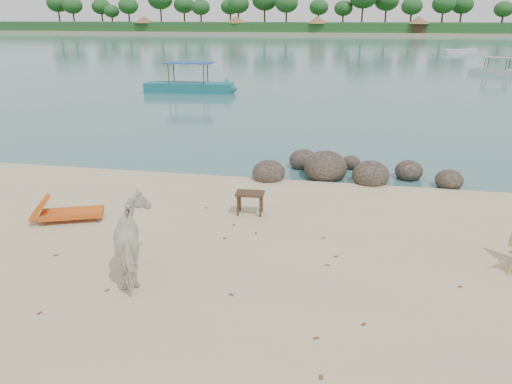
% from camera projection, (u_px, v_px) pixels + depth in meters
% --- Properties ---
extents(water, '(400.00, 400.00, 0.00)m').
position_uv_depth(water, '(345.00, 43.00, 93.16)').
color(water, '#326265').
rests_on(water, ground).
extents(far_shore, '(420.00, 90.00, 1.40)m').
position_uv_depth(far_shore, '(351.00, 31.00, 167.21)').
color(far_shore, tan).
rests_on(far_shore, ground).
extents(far_scenery, '(420.00, 18.00, 9.50)m').
position_uv_depth(far_scenery, '(350.00, 22.00, 135.33)').
color(far_scenery, '#1E4C1E').
rests_on(far_scenery, ground).
extents(boulders, '(6.32, 2.80, 1.03)m').
position_uv_depth(boulders, '(340.00, 171.00, 15.71)').
color(boulders, '#2B241D').
rests_on(boulders, ground).
extents(cow, '(1.54, 1.95, 1.50)m').
position_uv_depth(cow, '(136.00, 242.00, 9.47)').
color(cow, silver).
rests_on(cow, ground).
extents(side_table, '(0.74, 0.50, 0.57)m').
position_uv_depth(side_table, '(250.00, 204.00, 12.65)').
color(side_table, '#372216').
rests_on(side_table, ground).
extents(lounge_chair, '(1.94, 1.27, 0.55)m').
position_uv_depth(lounge_chair, '(72.00, 211.00, 12.25)').
color(lounge_chair, '#CB5117').
rests_on(lounge_chair, ground).
extents(boat_near, '(6.63, 1.92, 3.18)m').
position_uv_depth(boat_near, '(188.00, 67.00, 32.89)').
color(boat_near, '#19666E').
rests_on(boat_near, water).
extents(boat_mid, '(4.82, 3.40, 2.41)m').
position_uv_depth(boat_mid, '(498.00, 60.00, 42.96)').
color(boat_mid, '#B9BAB5').
rests_on(boat_mid, water).
extents(boat_far, '(5.59, 3.98, 0.66)m').
position_uv_depth(boat_far, '(460.00, 51.00, 67.34)').
color(boat_far, silver).
rests_on(boat_far, water).
extents(dead_leaves, '(8.28, 6.10, 0.00)m').
position_uv_depth(dead_leaves, '(243.00, 270.00, 9.96)').
color(dead_leaves, brown).
rests_on(dead_leaves, ground).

